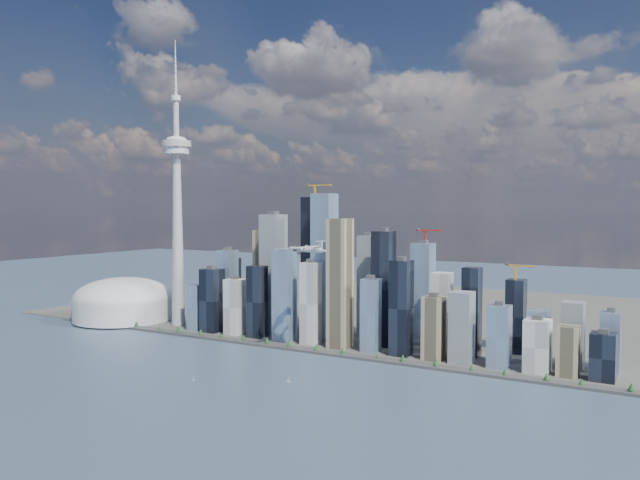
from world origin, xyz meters
The scene contains 10 objects.
ground centered at (0.00, 0.00, 0.00)m, with size 4000.00×4000.00×0.00m, color #374860.
seawall centered at (0.00, 250.00, 2.00)m, with size 1100.00×22.00×4.00m, color #383838.
land centered at (0.00, 700.00, 1.50)m, with size 1400.00×900.00×3.00m, color #4C4C47.
shoreline_trees centered at (0.00, 250.00, 8.78)m, with size 960.53×7.20×8.80m.
skyscraper_cluster centered at (59.61, 336.81, 85.56)m, with size 736.00×142.00×274.57m.
needle_tower centered at (-300.00, 310.00, 235.84)m, with size 56.00×56.00×550.50m.
dome_stadium centered at (-440.00, 300.00, 39.44)m, with size 200.00×200.00×86.00m.
airplane centered at (61.57, 193.79, 170.22)m, with size 74.02×65.71×18.07m.
sailboat_west centered at (-18.18, 30.34, 2.72)m, with size 6.05×3.21×8.47m.
sailboat_east centered at (97.74, 87.16, 3.47)m, with size 7.62×4.47×10.81m.
Camera 1 is at (539.50, -605.55, 232.73)m, focal length 35.00 mm.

